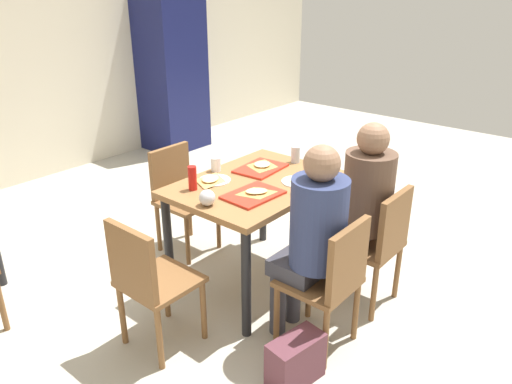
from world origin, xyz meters
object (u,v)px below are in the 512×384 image
Objects in this scene: pizza_slice_d at (303,180)px; pizza_slice_c at (210,179)px; pizza_slice_a at (257,192)px; drink_fridge at (172,74)px; tray_red_near at (253,195)px; condiment_bottle at (192,178)px; soda_can at (296,154)px; foil_bundle at (207,198)px; chair_near_left at (331,277)px; pizza_slice_b at (262,165)px; chair_near_right at (378,240)px; main_table at (256,196)px; chair_left_end at (148,278)px; plastic_cup_a at (216,164)px; plastic_cup_b at (301,186)px; chair_far_side at (179,191)px; handbag at (296,361)px; paper_plate_center at (214,180)px; person_in_brown_jacket at (362,200)px; paper_plate_near_edge at (298,182)px; person_in_red at (313,231)px; tray_red_far at (261,168)px.

pizza_slice_c is at bearing 128.27° from pizza_slice_d.
pizza_slice_a is 0.13× the size of drink_fridge.
condiment_bottle is at bearing 114.90° from tray_red_near.
soda_can is 1.22× the size of foil_bundle.
foil_bundle is at bearing 104.46° from chair_near_left.
pizza_slice_b is 0.44m from pizza_slice_c.
chair_near_right is 0.85m from pizza_slice_a.
chair_near_right is 3.18× the size of pizza_slice_b.
chair_left_end reaches higher than main_table.
drink_fridge is (1.97, 2.99, 0.16)m from tray_red_near.
condiment_bottle is at bearing -160.25° from plastic_cup_a.
chair_far_side is at bearing 91.43° from plastic_cup_b.
soda_can is 0.97m from foil_bundle.
pizza_slice_a is 2.44× the size of plastic_cup_a.
handbag is at bearing -123.19° from tray_red_near.
foil_bundle reaches higher than pizza_slice_b.
paper_plate_center is (0.03, 0.37, -0.00)m from tray_red_near.
pizza_slice_a is (-0.46, 0.50, 0.07)m from person_in_brown_jacket.
foil_bundle reaches higher than paper_plate_center.
plastic_cup_a reaches higher than paper_plate_center.
drink_fridge is (2.41, 3.66, 0.81)m from handbag.
tray_red_near is at bearing 149.86° from pizza_slice_a.
pizza_slice_d is 2.08× the size of soda_can.
drink_fridge reaches higher than tray_red_near.
chair_near_right is at bearing -103.76° from soda_can.
pizza_slice_d is at bearing -117.10° from drink_fridge.
person_in_red is at bearing -136.76° from paper_plate_near_edge.
person_in_brown_jacket is at bearing -75.95° from pizza_slice_d.
chair_near_left reaches higher than main_table.
plastic_cup_a reaches higher than pizza_slice_c.
plastic_cup_b is (-0.26, 0.31, 0.09)m from person_in_brown_jacket.
soda_can is at bearing -17.34° from paper_plate_center.
pizza_slice_b is at bearing 93.61° from chair_near_right.
pizza_slice_d is at bearing 104.05° from person_in_brown_jacket.
pizza_slice_d is at bearing -70.48° from plastic_cup_a.
paper_plate_center is 0.19m from plastic_cup_a.
soda_can reaches higher than main_table.
foil_bundle is at bearing -141.92° from paper_plate_center.
plastic_cup_b is (0.23, -0.20, 0.04)m from tray_red_near.
chair_near_left reaches higher than tray_red_near.
drink_fridge reaches higher than pizza_slice_c.
paper_plate_near_edge is 2.20× the size of foil_bundle.
main_table is 0.34m from pizza_slice_d.
foil_bundle is at bearing 156.69° from tray_red_near.
condiment_bottle is (-0.37, 0.22, 0.19)m from main_table.
pizza_slice_a is (-0.38, -0.28, 0.02)m from tray_red_far.
pizza_slice_c is (-0.00, 0.38, 0.01)m from tray_red_near.
plastic_cup_a is 0.36m from condiment_bottle.
paper_plate_center is at bearing 109.19° from plastic_cup_b.
tray_red_near is 2.25× the size of condiment_bottle.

